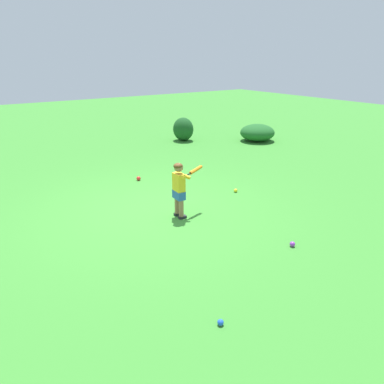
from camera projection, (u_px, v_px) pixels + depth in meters
ground_plane at (154, 210)px, 7.45m from camera, size 40.00×40.00×0.00m
child_batter at (180, 185)px, 6.91m from camera, size 0.35×0.75×1.08m
play_ball_by_bucket at (139, 178)px, 9.17m from camera, size 0.10×0.10×0.10m
play_ball_center_lawn at (236, 190)px, 8.38m from camera, size 0.08×0.08×0.08m
play_ball_behind_batter at (292, 244)px, 6.00m from camera, size 0.09×0.09×0.09m
play_ball_far_left at (221, 322)px, 4.26m from camera, size 0.08×0.08×0.08m
shrub_left_background at (183, 129)px, 13.32m from camera, size 0.80×0.71×0.83m
shrub_right_background at (257, 133)px, 13.31m from camera, size 1.21×1.25×0.60m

